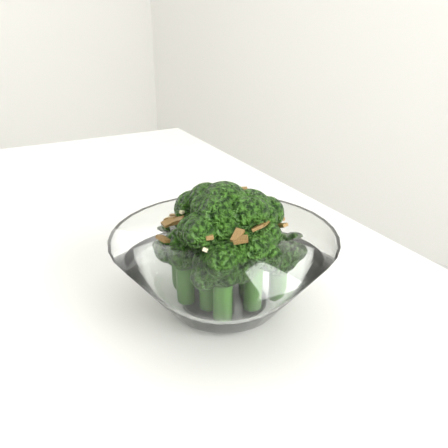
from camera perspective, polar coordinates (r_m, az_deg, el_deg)
The scene contains 2 objects.
table at distance 0.53m, azimuth -19.69°, elevation -15.54°, with size 1.42×1.23×0.75m.
broccoli_dish at distance 0.45m, azimuth -0.01°, elevation -4.29°, with size 0.20×0.20×0.12m.
Camera 1 is at (0.24, -0.26, 1.01)m, focal length 40.00 mm.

